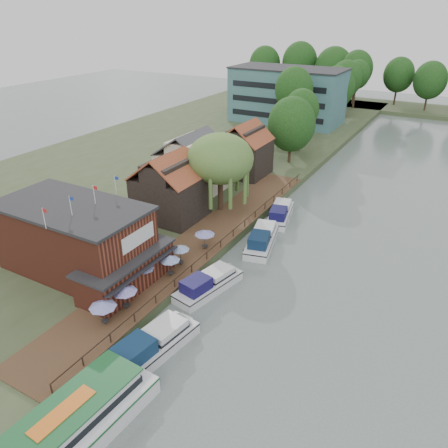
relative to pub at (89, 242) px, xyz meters
The scene contains 28 objects.
ground 14.79m from the pub, ahead, with size 260.00×260.00×0.00m, color #576460.
land_bank 39.61m from the pub, 113.96° to the left, with size 50.00×140.00×1.00m, color #384728.
quay_deck 13.04m from the pub, 61.39° to the left, with size 6.00×50.00×0.10m, color #47301E.
quay_rail 14.76m from the pub, 52.89° to the left, with size 0.20×49.00×1.00m, color black, non-canonical shape.
pub is the anchor object (origin of this frame).
hotel_block 71.49m from the pub, 96.43° to the left, with size 25.40×12.40×12.30m, color #38666B, non-canonical shape.
cottage_a 15.05m from the pub, 93.81° to the left, with size 8.60×7.60×8.50m, color black, non-canonical shape.
cottage_b 25.33m from the pub, 99.09° to the left, with size 9.60×8.60×8.50m, color beige, non-canonical shape.
cottage_c 34.01m from the pub, 90.00° to the left, with size 7.60×7.60×8.50m, color black, non-canonical shape.
willow 20.36m from the pub, 80.07° to the left, with size 8.60×8.60×10.43m, color #476B2D, non-canonical shape.
umbrella_0 9.02m from the pub, 39.38° to the right, with size 2.37×2.37×2.38m, color navy, non-canonical shape.
umbrella_1 7.82m from the pub, 23.13° to the right, with size 2.29×2.29×2.38m, color #211B99, non-canonical shape.
umbrella_2 6.45m from the pub, ahead, with size 2.07×2.07×2.38m, color navy, non-canonical shape.
umbrella_3 8.31m from the pub, 25.39° to the left, with size 2.08×2.08×2.38m, color #1B3A96, non-canonical shape.
umbrella_4 9.24m from the pub, 39.66° to the left, with size 1.96×1.96×2.38m, color navy, non-canonical shape.
umbrella_5 12.48m from the pub, 53.26° to the left, with size 2.31×2.31×2.38m, color navy, non-canonical shape.
cruiser_0 13.41m from the pub, 24.96° to the right, with size 3.23×10.01×2.43m, color silver, non-canonical shape.
cruiser_1 12.43m from the pub, 21.59° to the left, with size 2.97×9.20×2.20m, color silver, non-canonical shape.
cruiser_2 19.76m from the pub, 52.70° to the left, with size 3.13×9.68×2.34m, color silver, non-canonical shape.
cruiser_3 25.93m from the pub, 65.08° to the left, with size 2.96×9.19×2.20m, color silver, non-canonical shape.
tour_boat 20.04m from the pub, 51.91° to the right, with size 4.20×14.94×3.26m, color silver, non-canonical shape.
swan 15.58m from the pub, 40.39° to the right, with size 0.44×0.44×0.44m, color white.
bank_tree_0 43.60m from the pub, 84.75° to the left, with size 8.08×8.08×11.35m, color #143811, non-canonical shape.
bank_tree_1 50.73m from the pub, 86.62° to the left, with size 6.36×6.36×11.50m, color #143811, non-canonical shape.
bank_tree_2 60.07m from the pub, 92.15° to the left, with size 7.72×7.72×14.02m, color #143811, non-canonical shape.
bank_tree_3 78.68m from the pub, 89.19° to the left, with size 8.57×8.57×12.46m, color #143811, non-canonical shape.
bank_tree_4 85.93m from the pub, 89.14° to the left, with size 7.83×7.83×13.07m, color #143811, non-canonical shape.
bank_tree_5 94.53m from the pub, 88.85° to the left, with size 6.51×6.51×12.39m, color #143811, non-canonical shape.
Camera 1 is at (16.26, -27.38, 25.65)m, focal length 35.00 mm.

